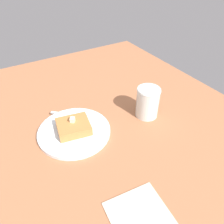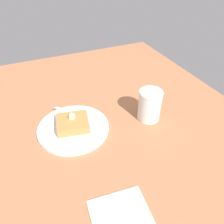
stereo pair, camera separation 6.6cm
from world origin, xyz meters
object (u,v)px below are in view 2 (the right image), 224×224
Objects in this scene: fork at (79,113)px; napkin at (123,221)px; plate at (73,128)px; syrup_jar at (149,106)px.

fork is 36.54cm from napkin.
plate is 24.44cm from syrup_jar.
syrup_jar is at bearing -25.64° from fork.
fork is 1.29× the size of syrup_jar.
syrup_jar is at bearing 50.47° from napkin.
syrup_jar reaches higher than plate.
napkin is (-1.91, -36.47, -1.14)cm from fork.
napkin is at bearing -92.99° from fork.
syrup_jar is 0.77× the size of napkin.
plate is at bearing 93.11° from napkin.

